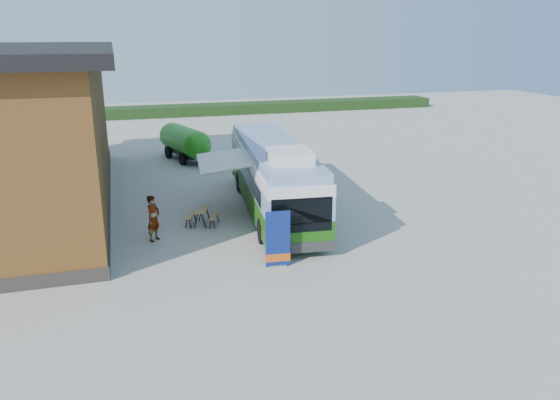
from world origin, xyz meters
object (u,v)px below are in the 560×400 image
object	(u,v)px
bus	(273,174)
person_a	(153,218)
picnic_table	(202,213)
person_b	(273,211)
banner	(278,244)
slurry_tanker	(185,141)

from	to	relation	value
bus	person_a	bearing A→B (deg)	-152.07
picnic_table	person_b	xyz separation A→B (m)	(2.81, -1.50, 0.30)
banner	slurry_tanker	bearing A→B (deg)	99.05
picnic_table	slurry_tanker	bearing A→B (deg)	106.53
picnic_table	person_b	world-z (taller)	person_b
person_b	slurry_tanker	distance (m)	14.57
person_b	slurry_tanker	size ratio (longest dim) A/B	0.29
banner	slurry_tanker	xyz separation A→B (m)	(-1.04, 18.14, 0.42)
bus	picnic_table	world-z (taller)	bus
picnic_table	bus	bearing A→B (deg)	36.30
banner	person_b	xyz separation A→B (m)	(0.88, 3.70, -0.02)
picnic_table	person_b	bearing A→B (deg)	-7.64
bus	picnic_table	size ratio (longest dim) A/B	7.79
bus	picnic_table	bearing A→B (deg)	-158.38
banner	person_b	size ratio (longest dim) A/B	1.24
person_a	picnic_table	bearing A→B (deg)	-18.20
person_b	banner	bearing A→B (deg)	2.40
banner	person_b	bearing A→B (deg)	82.44
person_a	bus	bearing A→B (deg)	-27.40
person_a	banner	bearing A→B (deg)	-93.22
banner	person_a	world-z (taller)	banner
bus	person_b	size ratio (longest dim) A/B	7.31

